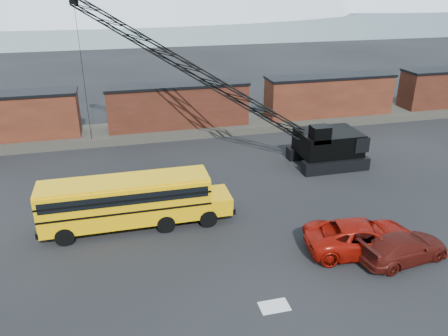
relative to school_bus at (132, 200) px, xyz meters
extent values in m
plane|color=black|center=(5.43, -4.93, -1.79)|extent=(160.00, 160.00, 0.00)
cube|color=#433F37|center=(5.43, 17.07, -1.44)|extent=(120.00, 5.00, 0.70)
cube|color=#401A12|center=(-10.57, 17.07, 0.91)|extent=(13.50, 2.90, 4.00)
cube|color=black|center=(-6.37, 17.07, -0.79)|extent=(2.20, 2.40, 0.60)
cube|color=#501E16|center=(5.43, 17.07, 0.91)|extent=(13.50, 2.90, 4.00)
cube|color=black|center=(5.43, 17.07, 2.96)|extent=(13.70, 3.10, 0.25)
cube|color=black|center=(1.23, 17.07, -0.79)|extent=(2.20, 2.40, 0.60)
cube|color=black|center=(9.63, 17.07, -0.79)|extent=(2.20, 2.40, 0.60)
cube|color=#401A12|center=(21.43, 17.07, 0.91)|extent=(13.50, 2.90, 4.00)
cube|color=black|center=(21.43, 17.07, 2.96)|extent=(13.70, 3.10, 0.25)
cube|color=black|center=(17.23, 17.07, -0.79)|extent=(2.20, 2.40, 0.60)
cube|color=black|center=(25.63, 17.07, -0.79)|extent=(2.20, 2.40, 0.60)
cube|color=black|center=(33.23, 17.07, -0.79)|extent=(2.20, 2.40, 0.60)
cube|color=silver|center=(5.93, -8.93, -1.78)|extent=(1.40, 0.90, 0.02)
cube|color=#F2AC05|center=(-0.35, 0.00, 0.01)|extent=(10.00, 2.50, 2.50)
cube|color=#F2AC05|center=(5.25, 0.00, -0.69)|extent=(1.60, 2.30, 1.10)
cube|color=#F2AC05|center=(-0.35, 0.00, 1.31)|extent=(10.00, 2.30, 0.18)
cube|color=black|center=(-0.35, -1.26, 0.71)|extent=(9.60, 0.05, 0.65)
cube|color=black|center=(-0.35, 1.26, 0.71)|extent=(9.60, 0.05, 0.65)
cube|color=black|center=(6.10, 0.00, -0.99)|extent=(0.15, 2.45, 0.35)
cube|color=black|center=(-5.40, 0.00, -0.99)|extent=(0.15, 2.50, 0.35)
cylinder|color=black|center=(-3.95, -1.15, -1.24)|extent=(1.10, 0.35, 1.10)
cylinder|color=black|center=(-3.95, 1.15, -1.24)|extent=(1.10, 0.35, 1.10)
cylinder|color=black|center=(1.85, -1.15, -1.24)|extent=(1.10, 0.35, 1.10)
cylinder|color=black|center=(1.85, 1.15, -1.24)|extent=(1.10, 0.35, 1.10)
cylinder|color=black|center=(4.45, -1.15, -1.24)|extent=(1.10, 0.35, 1.10)
cylinder|color=black|center=(4.45, 1.15, -1.24)|extent=(1.10, 0.35, 1.10)
imported|color=#9A1007|center=(12.23, -5.83, -0.90)|extent=(6.83, 3.99, 1.79)
imported|color=#4B120D|center=(13.97, -7.10, -1.03)|extent=(5.51, 2.89, 1.52)
cube|color=black|center=(15.99, 4.56, -1.29)|extent=(5.50, 1.00, 1.00)
cube|color=black|center=(15.99, 7.76, -1.29)|extent=(5.50, 1.00, 1.00)
cube|color=black|center=(15.99, 6.16, 0.11)|extent=(4.80, 3.60, 1.80)
cube|color=black|center=(17.99, 6.16, 0.31)|extent=(1.20, 3.80, 1.20)
cube|color=black|center=(14.59, 4.96, 1.31)|extent=(1.40, 1.20, 1.30)
cube|color=black|center=(14.59, 4.41, 1.31)|extent=(1.20, 0.06, 0.90)
cube|color=black|center=(-2.87, 15.09, 10.68)|extent=(0.70, 0.50, 0.60)
cylinder|color=black|center=(-2.87, 15.09, 4.44)|extent=(0.04, 0.04, 12.17)
cube|color=black|center=(-2.87, 15.09, -1.44)|extent=(0.25, 0.25, 0.50)
camera|label=1|loc=(-0.28, -23.99, 12.36)|focal=35.00mm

